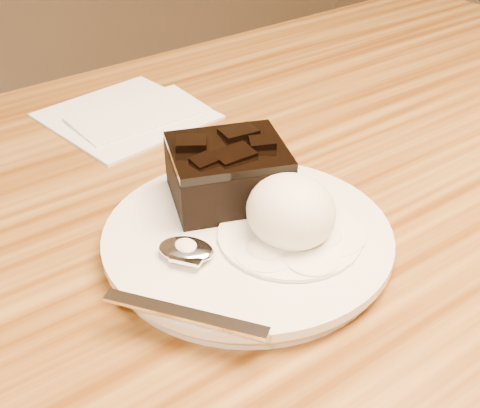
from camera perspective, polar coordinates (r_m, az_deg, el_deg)
plate at (r=0.53m, az=0.65°, el=-3.24°), size 0.23×0.23×0.02m
brownie at (r=0.55m, az=-1.04°, el=2.42°), size 0.12×0.11×0.04m
ice_cream_scoop at (r=0.50m, az=4.43°, el=-0.67°), size 0.07×0.07×0.06m
melt_puddle at (r=0.52m, az=4.32°, el=-2.75°), size 0.11×0.11×0.00m
spoon at (r=0.50m, az=-4.68°, el=-4.12°), size 0.12×0.16×0.01m
napkin at (r=0.75m, az=-9.83°, el=7.63°), size 0.17×0.17×0.01m
crumb_a at (r=0.49m, az=2.50°, el=-4.80°), size 0.01×0.01×0.00m
crumb_b at (r=0.51m, az=2.90°, el=-2.97°), size 0.01×0.01×0.00m
crumb_c at (r=0.51m, az=10.08°, el=-3.52°), size 0.01×0.01×0.00m
crumb_d at (r=0.54m, az=4.84°, el=-0.99°), size 0.01×0.01×0.00m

